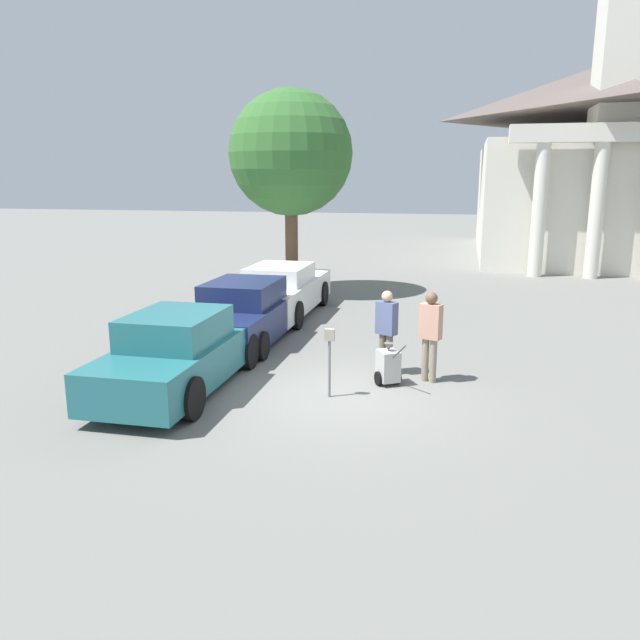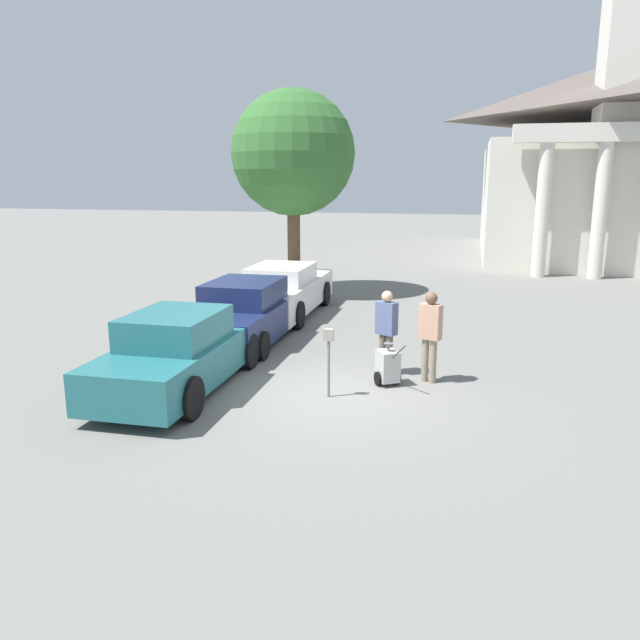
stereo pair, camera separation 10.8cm
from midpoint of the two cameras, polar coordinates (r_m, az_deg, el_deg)
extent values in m
plane|color=slate|center=(11.75, 1.23, -6.88)|extent=(120.00, 120.00, 0.00)
cube|color=#23666B|center=(12.28, -12.29, -3.48)|extent=(1.79, 4.78, 0.74)
cube|color=#23666B|center=(11.95, -12.83, -0.68)|extent=(1.56, 2.01, 0.58)
cylinder|color=black|center=(13.98, -12.88, -2.37)|extent=(0.19, 0.75, 0.75)
cylinder|color=black|center=(13.33, -6.19, -2.86)|extent=(0.19, 0.75, 0.75)
cylinder|color=black|center=(11.52, -19.29, -6.08)|extent=(0.19, 0.75, 0.75)
cylinder|color=black|center=(10.72, -11.42, -7.01)|extent=(0.19, 0.75, 0.75)
cube|color=#19234C|center=(15.57, -6.43, 0.21)|extent=(1.85, 5.02, 0.79)
cube|color=#19234C|center=(15.25, -6.75, 2.53)|extent=(1.61, 2.11, 0.56)
cylinder|color=black|center=(17.34, -7.48, 0.65)|extent=(0.18, 0.65, 0.65)
cylinder|color=black|center=(16.81, -1.80, 0.36)|extent=(0.18, 0.65, 0.65)
cylinder|color=black|center=(14.56, -11.74, -1.89)|extent=(0.18, 0.65, 0.65)
cylinder|color=black|center=(13.92, -5.08, -2.35)|extent=(0.18, 0.65, 0.65)
cube|color=silver|center=(18.41, -3.20, 2.35)|extent=(1.88, 5.26, 0.80)
cube|color=silver|center=(18.11, -3.41, 4.24)|extent=(1.64, 2.22, 0.49)
cylinder|color=black|center=(20.24, -4.35, 2.64)|extent=(0.19, 0.76, 0.76)
cylinder|color=black|center=(19.78, 0.64, 2.43)|extent=(0.19, 0.76, 0.76)
cylinder|color=black|center=(17.23, -7.59, 0.74)|extent=(0.19, 0.76, 0.76)
cylinder|color=black|center=(16.68, -1.78, 0.45)|extent=(0.19, 0.76, 0.76)
cylinder|color=slate|center=(11.50, 1.07, -4.50)|extent=(0.05, 0.05, 1.08)
cube|color=gray|center=(11.32, 1.08, -1.36)|extent=(0.18, 0.09, 0.22)
cylinder|color=#665B4C|center=(12.88, 6.58, -3.19)|extent=(0.14, 0.14, 0.85)
cylinder|color=#665B4C|center=(12.97, 5.96, -3.06)|extent=(0.14, 0.14, 0.85)
cube|color=#4C597F|center=(12.74, 6.36, 0.16)|extent=(0.47, 0.39, 0.67)
sphere|color=tan|center=(12.65, 6.41, 2.15)|extent=(0.23, 0.23, 0.23)
cylinder|color=gray|center=(12.53, 10.53, -3.72)|extent=(0.14, 0.14, 0.88)
cylinder|color=gray|center=(12.59, 9.83, -3.60)|extent=(0.14, 0.14, 0.88)
cube|color=tan|center=(12.36, 10.32, -0.16)|extent=(0.47, 0.36, 0.70)
sphere|color=brown|center=(12.27, 10.41, 1.97)|extent=(0.24, 0.24, 0.24)
cube|color=#B2B2AD|center=(12.29, 6.47, -4.19)|extent=(0.53, 0.56, 0.60)
cone|color=#59595B|center=(12.18, 6.51, -2.48)|extent=(0.18, 0.18, 0.16)
cylinder|color=#4C4C4C|center=(11.76, 7.43, -2.96)|extent=(0.33, 0.52, 0.43)
cylinder|color=black|center=(12.28, 5.54, -5.37)|extent=(0.19, 0.27, 0.28)
cylinder|color=black|center=(12.44, 7.33, -5.17)|extent=(0.19, 0.27, 0.28)
cube|color=silver|center=(35.50, 23.71, 9.94)|extent=(10.78, 15.22, 5.59)
pyramid|color=#564C47|center=(35.72, 24.52, 18.44)|extent=(10.99, 15.52, 2.51)
cylinder|color=silver|center=(26.94, 19.78, 9.35)|extent=(0.56, 0.56, 5.31)
cylinder|color=silver|center=(27.25, 24.34, 9.00)|extent=(0.56, 0.56, 5.31)
cube|color=silver|center=(27.48, 27.22, 15.05)|extent=(9.16, 0.70, 0.70)
cube|color=silver|center=(30.02, 27.09, 22.49)|extent=(2.40, 2.40, 8.13)
cylinder|color=brown|center=(21.78, -2.25, 6.37)|extent=(0.44, 0.44, 3.00)
sphere|color=#33662D|center=(21.65, -2.33, 15.01)|extent=(4.18, 4.18, 4.18)
camera|label=1|loc=(0.05, -89.76, 0.06)|focal=35.00mm
camera|label=2|loc=(0.05, 90.24, -0.06)|focal=35.00mm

